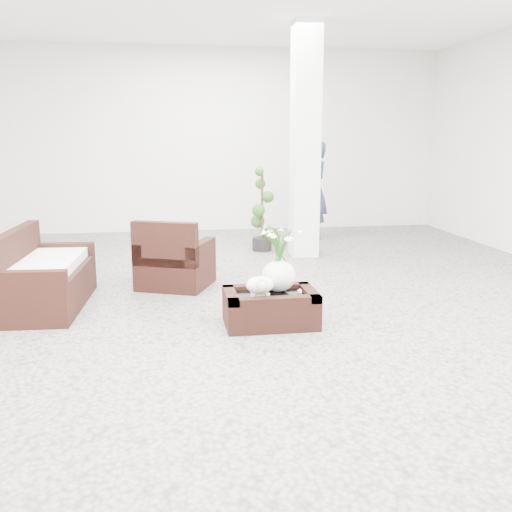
{
  "coord_description": "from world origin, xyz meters",
  "views": [
    {
      "loc": [
        -0.89,
        -5.88,
        1.84
      ],
      "look_at": [
        0.0,
        -0.1,
        0.62
      ],
      "focal_mm": 40.46,
      "sensor_mm": 36.0,
      "label": 1
    }
  ],
  "objects": [
    {
      "name": "armchair",
      "position": [
        -0.82,
        1.16,
        0.43
      ],
      "size": [
        1.04,
        1.02,
        0.86
      ],
      "primitive_type": "cube",
      "rotation": [
        0.0,
        0.0,
        2.75
      ],
      "color": "black",
      "rests_on": "ground"
    },
    {
      "name": "coffee_table",
      "position": [
        0.08,
        -0.49,
        0.16
      ],
      "size": [
        0.9,
        0.6,
        0.31
      ],
      "primitive_type": "cube",
      "color": "black",
      "rests_on": "ground"
    },
    {
      "name": "tealight",
      "position": [
        0.38,
        -0.47,
        0.33
      ],
      "size": [
        0.04,
        0.04,
        0.03
      ],
      "primitive_type": "cylinder",
      "color": "white",
      "rests_on": "coffee_table"
    },
    {
      "name": "shopper",
      "position": [
        1.74,
        4.22,
        0.88
      ],
      "size": [
        0.45,
        0.66,
        1.75
      ],
      "primitive_type": "imported",
      "rotation": [
        0.0,
        0.0,
        -1.53
      ],
      "color": "navy",
      "rests_on": "ground"
    },
    {
      "name": "sheep_figurine",
      "position": [
        -0.04,
        -0.59,
        0.42
      ],
      "size": [
        0.28,
        0.23,
        0.21
      ],
      "primitive_type": "ellipsoid",
      "color": "white",
      "rests_on": "coffee_table"
    },
    {
      "name": "loveseat",
      "position": [
        -2.22,
        0.49,
        0.43
      ],
      "size": [
        0.86,
        1.64,
        0.85
      ],
      "primitive_type": "cube",
      "rotation": [
        0.0,
        0.0,
        1.51
      ],
      "color": "black",
      "rests_on": "ground"
    },
    {
      "name": "column",
      "position": [
        1.2,
        2.8,
        1.75
      ],
      "size": [
        0.4,
        0.4,
        3.5
      ],
      "primitive_type": "cube",
      "color": "white",
      "rests_on": "ground"
    },
    {
      "name": "ground",
      "position": [
        0.0,
        0.0,
        0.0
      ],
      "size": [
        11.0,
        11.0,
        0.0
      ],
      "primitive_type": "plane",
      "color": "gray",
      "rests_on": "ground"
    },
    {
      "name": "planter_narcissus",
      "position": [
        0.18,
        -0.39,
        0.71
      ],
      "size": [
        0.44,
        0.44,
        0.8
      ],
      "primitive_type": null,
      "color": "white",
      "rests_on": "coffee_table"
    },
    {
      "name": "topiary",
      "position": [
        0.61,
        3.25,
        0.67
      ],
      "size": [
        0.36,
        0.36,
        1.33
      ],
      "primitive_type": null,
      "color": "#254A17",
      "rests_on": "ground"
    }
  ]
}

